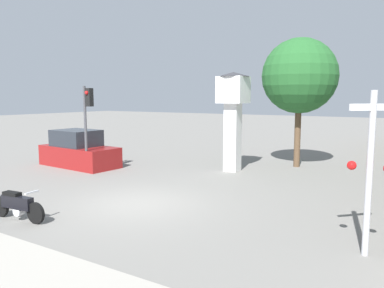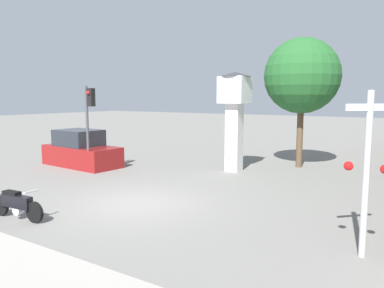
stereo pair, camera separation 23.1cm
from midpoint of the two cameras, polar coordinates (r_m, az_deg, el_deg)
The scene contains 7 objects.
ground_plane at distance 12.31m, azimuth -8.01°, elevation -8.99°, with size 120.00×120.00×0.00m, color slate.
motorcycle at distance 11.66m, azimuth -24.63°, elevation -8.36°, with size 1.99×0.43×0.88m.
clock_tower at distance 17.23m, azimuth 6.89°, elevation 5.83°, with size 1.44×1.44×4.54m.
traffic_light at distance 17.28m, azimuth -15.03°, elevation 4.54°, with size 0.50×0.35×3.90m.
railroad_crossing_signal at distance 8.69m, azimuth 25.76°, elevation -3.26°, with size 0.90×0.82×3.56m.
street_tree at distance 18.90m, azimuth 16.74°, elevation 9.88°, with size 3.60×3.60×6.22m.
parked_car at distance 19.40m, azimuth -16.24°, elevation -1.01°, with size 4.32×2.11×1.80m.
Camera 2 is at (7.84, -8.88, 3.41)m, focal length 35.00 mm.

